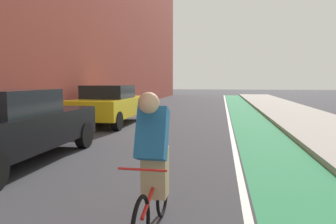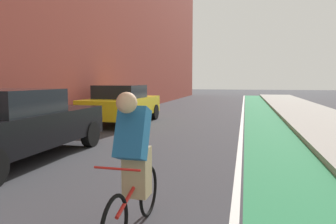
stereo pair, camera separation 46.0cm
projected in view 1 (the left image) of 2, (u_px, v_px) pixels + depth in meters
The scene contains 7 objects.
ground_plane at pixel (182, 120), 13.89m from camera, with size 97.26×97.26×0.00m, color #38383D.
bike_lane_paint at pixel (247, 116), 15.38m from camera, with size 1.60×44.21×0.00m, color #2D8451.
lane_divider_stripe at pixel (228, 116), 15.53m from camera, with size 0.12×44.21×0.00m, color white.
sidewalk_right at pixel (300, 116), 14.99m from camera, with size 3.20×44.21×0.14m, color #A8A59E.
parked_sedan_black at pixel (8, 126), 6.59m from camera, with size 1.94×4.50×1.53m.
parked_sedan_yellow_cab at pixel (110, 104), 12.62m from camera, with size 1.97×4.32×1.53m.
cyclist_mid at pixel (153, 160), 3.52m from camera, with size 0.48×1.68×1.60m.
Camera 1 is at (1.64, 4.40, 1.71)m, focal length 34.45 mm.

